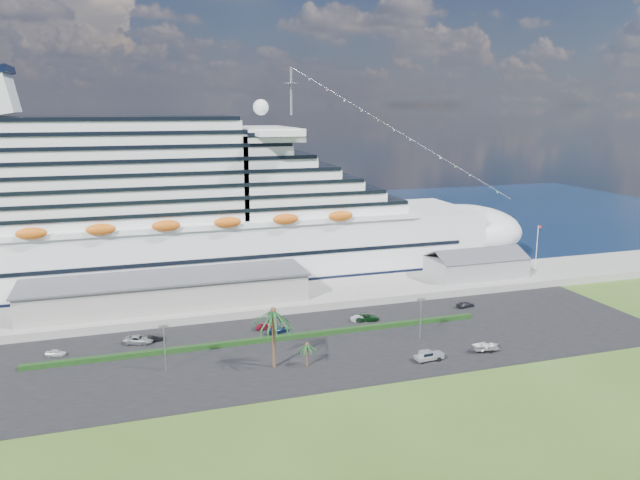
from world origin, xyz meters
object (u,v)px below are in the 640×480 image
object	(u,v)px
pickup_truck	(429,355)
boat_trailer	(487,346)
cruise_ship	(171,218)
parked_car_3	(278,330)

from	to	relation	value
pickup_truck	boat_trailer	distance (m)	12.08
pickup_truck	boat_trailer	world-z (taller)	pickup_truck
pickup_truck	boat_trailer	bearing A→B (deg)	2.15
cruise_ship	pickup_truck	distance (m)	77.68
cruise_ship	pickup_truck	size ratio (longest dim) A/B	36.16
parked_car_3	pickup_truck	world-z (taller)	pickup_truck
parked_car_3	pickup_truck	xyz separation A→B (m)	(22.00, -21.71, 0.33)
cruise_ship	parked_car_3	world-z (taller)	cruise_ship
cruise_ship	boat_trailer	distance (m)	83.90
pickup_truck	parked_car_3	bearing A→B (deg)	135.38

